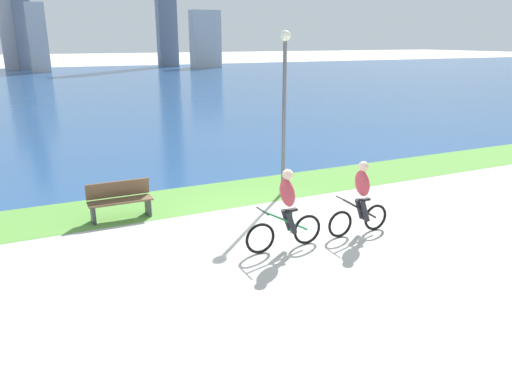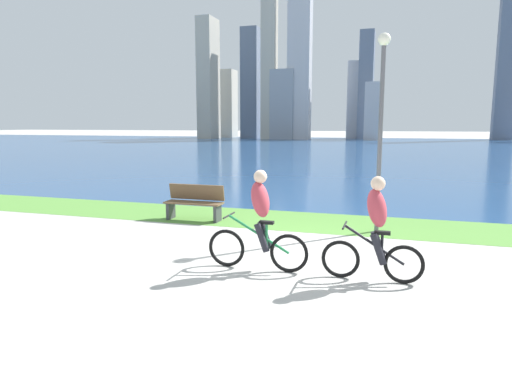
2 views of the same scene
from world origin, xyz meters
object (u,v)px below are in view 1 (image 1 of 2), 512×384
(cyclist_lead, at_px, (286,210))
(bench_near_path, at_px, (120,200))
(lamppost_tall, at_px, (284,92))
(cyclist_trailing, at_px, (361,198))

(cyclist_lead, bearing_deg, bench_near_path, 129.39)
(cyclist_lead, relative_size, lamppost_tall, 0.40)
(cyclist_trailing, height_order, lamppost_tall, lamppost_tall)
(bench_near_path, xyz_separation_m, lamppost_tall, (4.50, 0.06, 2.36))
(cyclist_trailing, distance_m, lamppost_tall, 3.91)
(cyclist_lead, distance_m, bench_near_path, 4.29)
(cyclist_trailing, relative_size, lamppost_tall, 0.38)
(cyclist_lead, relative_size, bench_near_path, 1.16)
(bench_near_path, bearing_deg, lamppost_tall, 0.79)
(cyclist_lead, distance_m, lamppost_tall, 4.29)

